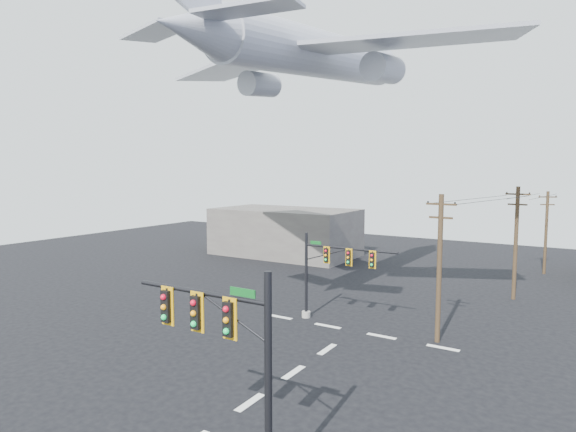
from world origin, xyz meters
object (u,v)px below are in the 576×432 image
Objects in this scene: signal_mast_near at (232,363)px; signal_mast_far at (328,272)px; utility_pole_c at (546,231)px; utility_pole_b at (516,241)px; utility_pole_a at (439,266)px; airliner at (319,55)px.

signal_mast_near reaches higher than signal_mast_far.
utility_pole_c reaches higher than signal_mast_far.
utility_pole_b is (5.35, 31.66, 0.74)m from signal_mast_near.
signal_mast_far is at bearing -176.51° from utility_pole_a.
utility_pole_b is at bearing -41.27° from airliner.
utility_pole_a is (7.92, -0.01, 1.29)m from signal_mast_far.
airliner is (-1.51, 1.28, 15.67)m from signal_mast_far.
utility_pole_a is at bearing -0.08° from signal_mast_far.
signal_mast_near is 44.95m from utility_pole_c.
signal_mast_near is 1.05× the size of signal_mast_far.
utility_pole_b reaches higher than signal_mast_far.
utility_pole_a is at bearing 81.95° from signal_mast_near.
signal_mast_far is 29.28m from utility_pole_c.
airliner is (-9.43, 1.29, 14.37)m from utility_pole_a.
utility_pole_a reaches higher than signal_mast_near.
utility_pole_b is 0.31× the size of airliner.
utility_pole_b reaches higher than signal_mast_near.
signal_mast_far is at bearing -124.64° from utility_pole_b.
signal_mast_near is at bearing -119.82° from utility_pole_c.
utility_pole_a is 17.24m from airliner.
utility_pole_c is (12.22, 26.60, 0.93)m from signal_mast_far.
utility_pole_c reaches higher than signal_mast_near.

